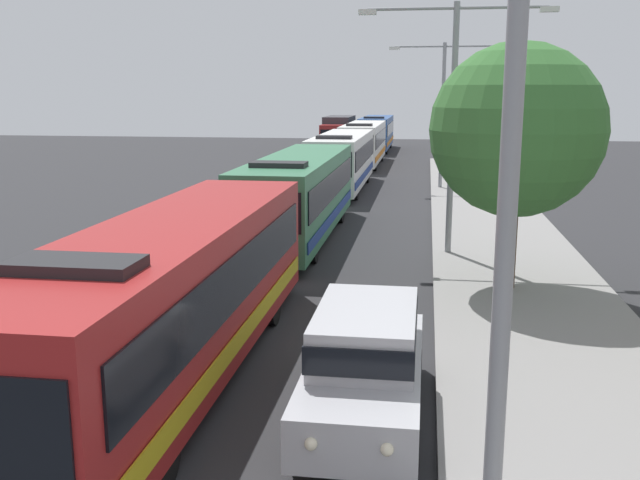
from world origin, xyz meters
The scene contains 11 objects.
bus_lead centered at (-1.30, 10.07, 1.69)m, with size 2.58×12.33×3.21m.
bus_second_in_line centered at (-1.30, 23.44, 1.69)m, with size 2.58×12.34×3.21m.
bus_middle centered at (-1.30, 36.87, 1.69)m, with size 2.58×11.74×3.21m.
bus_fourth_in_line centered at (-1.30, 50.35, 1.69)m, with size 2.58×11.88×3.21m.
bus_rear centered at (-1.30, 63.77, 1.69)m, with size 2.58×11.44×3.21m.
white_suv centered at (2.40, 8.90, 1.03)m, with size 1.86×5.03×1.90m.
box_truck_oncoming centered at (-4.60, 61.84, 1.71)m, with size 2.35×7.78×3.15m.
streetlamp_near centered at (4.10, 4.84, 5.20)m, with size 6.07×0.28×8.22m.
streetlamp_mid centered at (4.10, 21.27, 5.07)m, with size 6.13×0.28×7.98m.
streetlamp_far centered at (4.10, 37.69, 4.96)m, with size 5.92×0.28×7.78m.
roadside_tree centered at (5.62, 17.09, 4.40)m, with size 4.56×4.56×6.53m.
Camera 1 is at (3.30, -2.23, 5.41)m, focal length 39.97 mm.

